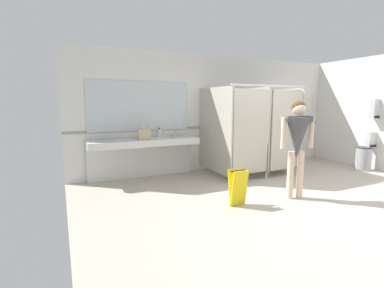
{
  "coord_description": "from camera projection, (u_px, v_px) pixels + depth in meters",
  "views": [
    {
      "loc": [
        -3.68,
        -3.43,
        1.66
      ],
      "look_at": [
        -1.7,
        0.77,
        0.96
      ],
      "focal_mm": 26.23,
      "sensor_mm": 36.0,
      "label": 1
    }
  ],
  "objects": [
    {
      "name": "ground_plane",
      "position": [
        299.0,
        201.0,
        4.88
      ],
      "size": [
        7.34,
        5.93,
        0.1
      ],
      "primitive_type": "cube",
      "color": "#B2A899"
    },
    {
      "name": "paper_towel_dispenser_upper",
      "position": [
        376.0,
        109.0,
        6.83
      ],
      "size": [
        0.3,
        0.13,
        0.49
      ],
      "color": "#B7BABF",
      "rests_on": "wall_side_right"
    },
    {
      "name": "wet_floor_sign",
      "position": [
        238.0,
        187.0,
        4.51
      ],
      "size": [
        0.28,
        0.19,
        0.59
      ],
      "color": "yellow",
      "rests_on": "ground_plane"
    },
    {
      "name": "bathroom_stalls",
      "position": [
        255.0,
        129.0,
        6.43
      ],
      "size": [
        1.98,
        1.42,
        2.02
      ],
      "color": "#B2AD9E",
      "rests_on": "ground_plane"
    },
    {
      "name": "soap_dispenser",
      "position": [
        160.0,
        133.0,
        6.28
      ],
      "size": [
        0.07,
        0.07,
        0.21
      ],
      "color": "white",
      "rests_on": "vanity_counter"
    },
    {
      "name": "mirror_panel",
      "position": [
        140.0,
        106.0,
        6.14
      ],
      "size": [
        2.25,
        0.02,
        1.08
      ],
      "primitive_type": "cube",
      "color": "silver",
      "rests_on": "wall_back"
    },
    {
      "name": "paper_towel_dispenser_lower",
      "position": [
        372.0,
        140.0,
        6.94
      ],
      "size": [
        0.4,
        0.13,
        0.4
      ],
      "color": "#B7BABF",
      "rests_on": "wall_side_right"
    },
    {
      "name": "vanity_counter",
      "position": [
        144.0,
        149.0,
        6.09
      ],
      "size": [
        2.35,
        0.58,
        1.0
      ],
      "color": "silver",
      "rests_on": "ground_plane"
    },
    {
      "name": "wall_back_tile_band",
      "position": [
        221.0,
        127.0,
        7.1
      ],
      "size": [
        7.34,
        0.01,
        0.06
      ],
      "primitive_type": "cube",
      "color": "#9E937F",
      "rests_on": "wall_back"
    },
    {
      "name": "wall_back",
      "position": [
        220.0,
        113.0,
        7.1
      ],
      "size": [
        7.34,
        0.12,
        2.79
      ],
      "primitive_type": "cube",
      "color": "silver",
      "rests_on": "ground_plane"
    },
    {
      "name": "trash_bin",
      "position": [
        363.0,
        158.0,
        6.88
      ],
      "size": [
        0.36,
        0.36,
        0.58
      ],
      "color": "#99999E",
      "rests_on": "ground_plane"
    },
    {
      "name": "person_standing",
      "position": [
        297.0,
        137.0,
        4.75
      ],
      "size": [
        0.57,
        0.5,
        1.68
      ],
      "color": "beige",
      "rests_on": "ground_plane"
    },
    {
      "name": "handbag",
      "position": [
        144.0,
        134.0,
        5.8
      ],
      "size": [
        0.26,
        0.1,
        0.37
      ],
      "color": "tan",
      "rests_on": "vanity_counter"
    }
  ]
}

